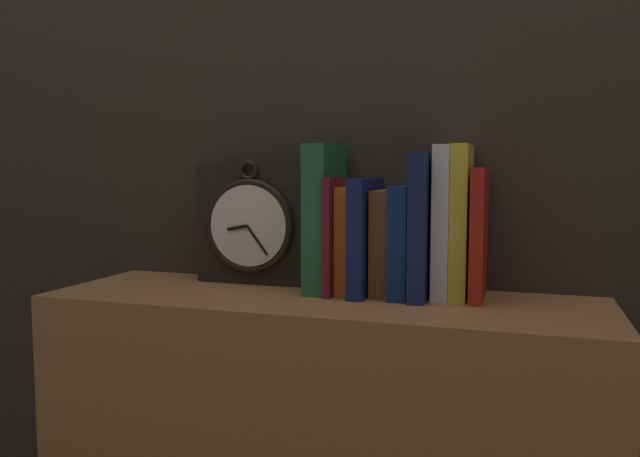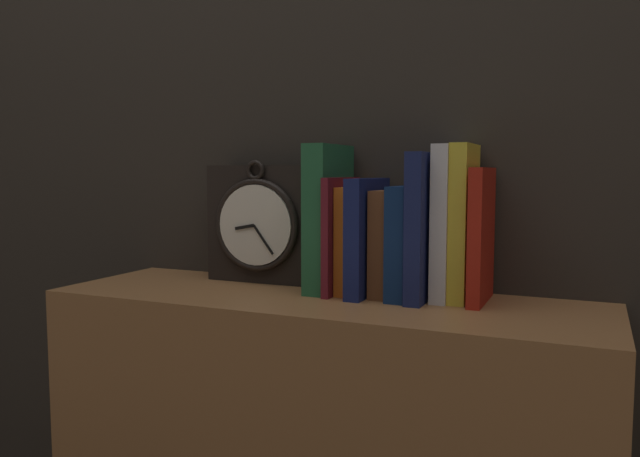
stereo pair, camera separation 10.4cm
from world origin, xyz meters
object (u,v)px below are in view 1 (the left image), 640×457
(book_slot8_yellow, at_px, (461,221))
(book_slot3_navy, at_px, (365,236))
(book_slot1_maroon, at_px, (339,235))
(book_slot7_white, at_px, (444,222))
(book_slot2_orange, at_px, (351,239))
(book_slot0_green, at_px, (325,218))
(book_slot5_navy, at_px, (404,241))
(book_slot9_red, at_px, (479,234))
(clock, at_px, (256,224))
(book_slot4_brown, at_px, (386,242))
(book_slot6_navy, at_px, (423,226))

(book_slot8_yellow, bearing_deg, book_slot3_navy, -173.17)
(book_slot1_maroon, xyz_separation_m, book_slot7_white, (0.18, 0.01, 0.03))
(book_slot2_orange, xyz_separation_m, book_slot7_white, (0.16, 0.00, 0.03))
(book_slot0_green, height_order, book_slot5_navy, book_slot0_green)
(book_slot2_orange, xyz_separation_m, book_slot9_red, (0.22, -0.00, 0.02))
(clock, xyz_separation_m, book_slot0_green, (0.15, -0.03, 0.02))
(book_slot1_maroon, bearing_deg, book_slot9_red, 1.80)
(book_slot2_orange, distance_m, book_slot9_red, 0.22)
(book_slot0_green, height_order, book_slot9_red, book_slot0_green)
(book_slot2_orange, distance_m, book_slot7_white, 0.16)
(clock, height_order, book_slot7_white, book_slot7_white)
(book_slot3_navy, distance_m, book_slot8_yellow, 0.16)
(clock, xyz_separation_m, book_slot3_navy, (0.22, -0.04, -0.01))
(book_slot2_orange, distance_m, book_slot4_brown, 0.06)
(book_slot7_white, bearing_deg, book_slot3_navy, -172.74)
(book_slot4_brown, relative_size, book_slot7_white, 0.71)
(clock, bearing_deg, book_slot9_red, -4.12)
(book_slot0_green, xyz_separation_m, book_slot8_yellow, (0.24, 0.01, -0.00))
(book_slot7_white, bearing_deg, book_slot1_maroon, -175.72)
(book_slot5_navy, distance_m, book_slot9_red, 0.12)
(book_slot0_green, height_order, book_slot4_brown, book_slot0_green)
(book_slot4_brown, distance_m, book_slot8_yellow, 0.13)
(clock, height_order, book_slot1_maroon, clock)
(book_slot0_green, distance_m, book_slot2_orange, 0.06)
(book_slot5_navy, xyz_separation_m, book_slot8_yellow, (0.09, 0.01, 0.03))
(book_slot7_white, bearing_deg, book_slot0_green, -177.42)
(book_slot8_yellow, bearing_deg, book_slot5_navy, -171.65)
(book_slot0_green, bearing_deg, book_slot7_white, 2.58)
(book_slot0_green, xyz_separation_m, book_slot7_white, (0.21, 0.01, -0.00))
(book_slot3_navy, bearing_deg, book_slot1_maroon, 176.22)
(book_slot2_orange, relative_size, book_slot4_brown, 1.03)
(book_slot1_maroon, bearing_deg, book_slot8_yellow, 4.34)
(book_slot1_maroon, distance_m, book_slot3_navy, 0.05)
(book_slot9_red, bearing_deg, book_slot5_navy, -177.55)
(clock, bearing_deg, book_slot5_navy, -6.88)
(book_slot0_green, bearing_deg, book_slot4_brown, 3.24)
(book_slot0_green, distance_m, book_slot6_navy, 0.18)
(book_slot1_maroon, distance_m, book_slot8_yellow, 0.21)
(clock, bearing_deg, book_slot8_yellow, -3.19)
(book_slot5_navy, relative_size, book_slot8_yellow, 0.73)
(clock, relative_size, book_slot3_navy, 1.17)
(book_slot1_maroon, bearing_deg, book_slot5_navy, 1.10)
(book_slot2_orange, relative_size, book_slot9_red, 0.85)
(book_slot4_brown, distance_m, book_slot5_navy, 0.03)
(book_slot3_navy, relative_size, book_slot7_white, 0.78)
(book_slot8_yellow, xyz_separation_m, book_slot9_red, (0.03, -0.01, -0.02))
(book_slot2_orange, height_order, book_slot4_brown, book_slot2_orange)
(book_slot9_red, bearing_deg, book_slot1_maroon, -178.20)
(book_slot0_green, xyz_separation_m, book_slot2_orange, (0.05, 0.01, -0.04))
(book_slot4_brown, relative_size, book_slot9_red, 0.83)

